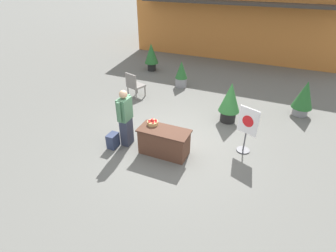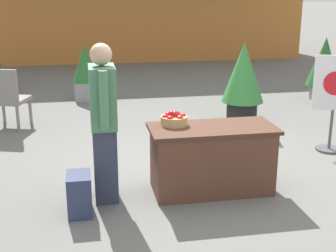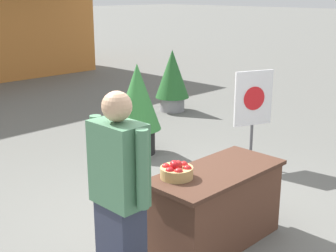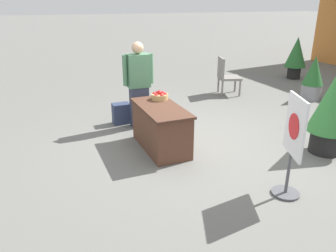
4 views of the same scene
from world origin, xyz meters
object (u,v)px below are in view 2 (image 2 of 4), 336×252
(person_visitor, at_px, (104,123))
(potted_plant_near_right, at_px, (86,72))
(poster_board, at_px, (334,100))
(backpack, at_px, (79,194))
(display_table, at_px, (212,159))
(patio_chair, at_px, (5,96))
(potted_plant_far_right, at_px, (324,66))
(apple_basket, at_px, (174,119))
(potted_plant_near_left, at_px, (243,79))

(person_visitor, height_order, potted_plant_near_right, person_visitor)
(poster_board, xyz_separation_m, potted_plant_near_right, (-3.27, 3.63, -0.16))
(backpack, height_order, poster_board, poster_board)
(backpack, bearing_deg, display_table, 12.18)
(patio_chair, distance_m, potted_plant_far_right, 6.05)
(poster_board, distance_m, potted_plant_near_right, 4.89)
(display_table, bearing_deg, potted_plant_near_right, 105.74)
(person_visitor, distance_m, potted_plant_far_right, 6.00)
(display_table, xyz_separation_m, potted_plant_far_right, (3.39, 3.90, 0.30))
(poster_board, distance_m, potted_plant_far_right, 3.24)
(person_visitor, bearing_deg, potted_plant_near_right, 91.52)
(person_visitor, relative_size, patio_chair, 1.69)
(potted_plant_near_right, bearing_deg, patio_chair, -125.85)
(apple_basket, relative_size, person_visitor, 0.18)
(potted_plant_far_right, xyz_separation_m, potted_plant_near_right, (-4.69, 0.71, -0.11))
(display_table, xyz_separation_m, potted_plant_near_left, (1.20, 2.46, 0.37))
(apple_basket, xyz_separation_m, patio_chair, (-2.17, 2.71, -0.26))
(display_table, relative_size, potted_plant_near_right, 1.25)
(patio_chair, height_order, potted_plant_near_left, potted_plant_near_left)
(potted_plant_near_left, bearing_deg, apple_basket, -124.54)
(backpack, xyz_separation_m, potted_plant_near_right, (0.14, 4.92, 0.35))
(display_table, height_order, apple_basket, apple_basket)
(backpack, bearing_deg, potted_plant_near_right, 88.31)
(backpack, bearing_deg, potted_plant_near_left, 46.36)
(backpack, bearing_deg, poster_board, 20.75)
(potted_plant_far_right, bearing_deg, person_visitor, -139.44)
(patio_chair, bearing_deg, potted_plant_near_left, -77.81)
(patio_chair, bearing_deg, poster_board, -94.24)
(backpack, distance_m, potted_plant_near_left, 3.87)
(apple_basket, height_order, backpack, apple_basket)
(backpack, bearing_deg, patio_chair, 109.55)
(potted_plant_near_right, bearing_deg, backpack, -91.69)
(apple_basket, bearing_deg, person_visitor, -169.49)
(apple_basket, xyz_separation_m, person_visitor, (-0.77, -0.14, 0.04))
(patio_chair, bearing_deg, potted_plant_far_right, -61.91)
(display_table, bearing_deg, patio_chair, 131.98)
(poster_board, distance_m, potted_plant_near_left, 1.67)
(apple_basket, xyz_separation_m, potted_plant_near_left, (1.60, 2.32, -0.06))
(potted_plant_near_left, bearing_deg, poster_board, -62.42)
(apple_basket, bearing_deg, display_table, -19.17)
(person_visitor, distance_m, potted_plant_near_left, 3.41)
(apple_basket, height_order, person_visitor, person_visitor)
(apple_basket, distance_m, potted_plant_near_right, 4.57)
(poster_board, relative_size, patio_chair, 1.34)
(potted_plant_near_right, relative_size, potted_plant_near_left, 0.82)
(person_visitor, distance_m, poster_board, 3.29)
(patio_chair, bearing_deg, person_visitor, -135.66)
(poster_board, bearing_deg, person_visitor, -49.94)
(patio_chair, distance_m, potted_plant_near_left, 3.79)
(display_table, distance_m, potted_plant_near_right, 4.79)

